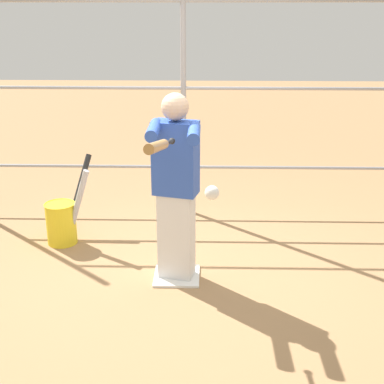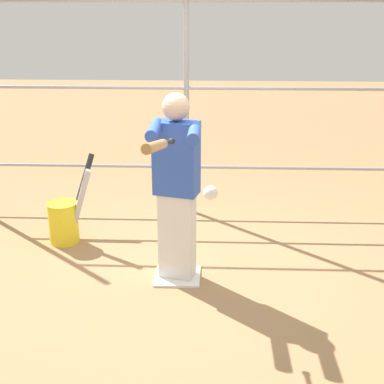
{
  "view_description": "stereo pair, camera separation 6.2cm",
  "coord_description": "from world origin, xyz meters",
  "px_view_note": "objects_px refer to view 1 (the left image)",
  "views": [
    {
      "loc": [
        -0.24,
        4.21,
        2.34
      ],
      "look_at": [
        -0.14,
        0.38,
        0.94
      ],
      "focal_mm": 50.0,
      "sensor_mm": 36.0,
      "label": 1
    },
    {
      "loc": [
        -0.31,
        4.21,
        2.34
      ],
      "look_at": [
        -0.14,
        0.38,
        0.94
      ],
      "focal_mm": 50.0,
      "sensor_mm": 36.0,
      "label": 2
    }
  ],
  "objects_px": {
    "batter": "(176,184)",
    "baseball_bat_swinging": "(159,146)",
    "softball_in_flight": "(212,193)",
    "bat_bucket": "(63,220)"
  },
  "relations": [
    {
      "from": "softball_in_flight",
      "to": "batter",
      "type": "bearing_deg",
      "value": -72.87
    },
    {
      "from": "batter",
      "to": "baseball_bat_swinging",
      "type": "relative_size",
      "value": 1.9
    },
    {
      "from": "baseball_bat_swinging",
      "to": "softball_in_flight",
      "type": "height_order",
      "value": "baseball_bat_swinging"
    },
    {
      "from": "bat_bucket",
      "to": "baseball_bat_swinging",
      "type": "bearing_deg",
      "value": 124.48
    },
    {
      "from": "baseball_bat_swinging",
      "to": "softball_in_flight",
      "type": "distance_m",
      "value": 0.46
    },
    {
      "from": "baseball_bat_swinging",
      "to": "softball_in_flight",
      "type": "bearing_deg",
      "value": 178.22
    },
    {
      "from": "baseball_bat_swinging",
      "to": "bat_bucket",
      "type": "bearing_deg",
      "value": -55.52
    },
    {
      "from": "batter",
      "to": "baseball_bat_swinging",
      "type": "bearing_deg",
      "value": 86.97
    },
    {
      "from": "softball_in_flight",
      "to": "bat_bucket",
      "type": "distance_m",
      "value": 2.39
    },
    {
      "from": "softball_in_flight",
      "to": "bat_bucket",
      "type": "bearing_deg",
      "value": -48.4
    }
  ]
}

